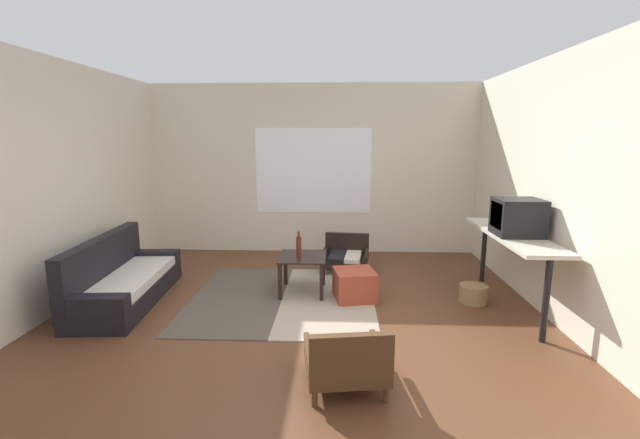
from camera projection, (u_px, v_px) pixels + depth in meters
The scene contains 15 objects.
ground_plane at pixel (296, 330), 4.21m from camera, with size 7.80×7.80×0.00m, color #56331E.
far_wall_with_window at pixel (313, 170), 6.96m from camera, with size 5.60×0.13×2.70m.
side_wall_right at pixel (572, 191), 4.14m from camera, with size 0.12×6.60×2.70m, color beige.
side_wall_left at pixel (37, 188), 4.36m from camera, with size 0.12×6.60×2.70m, color beige.
area_rug at pixel (283, 298), 5.05m from camera, with size 2.12×2.19×0.01m.
couch at pixel (122, 282), 4.92m from camera, with size 0.81×1.89×0.76m.
coffee_table at pixel (303, 263), 5.17m from camera, with size 0.56×0.62×0.46m.
armchair_by_window at pixel (346, 254), 6.13m from camera, with size 0.70×0.66×0.48m.
armchair_striped_foreground at pixel (347, 361), 3.19m from camera, with size 0.68×0.70×0.53m.
ottoman_orange at pixel (355, 285), 4.98m from camera, with size 0.45×0.45×0.35m, color #993D28.
console_shelf at pixel (512, 240), 4.67m from camera, with size 0.47×1.83×0.84m.
crt_television at pixel (518, 217), 4.52m from camera, with size 0.46×0.42×0.39m.
clay_vase at pixel (502, 216), 4.97m from camera, with size 0.21×0.21×0.32m.
glass_bottle at pixel (299, 246), 5.08m from camera, with size 0.06×0.06×0.31m.
wicker_basket at pixel (473, 294), 4.91m from camera, with size 0.31×0.31×0.20m, color olive.
Camera 1 is at (0.41, -3.92, 1.86)m, focal length 24.10 mm.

